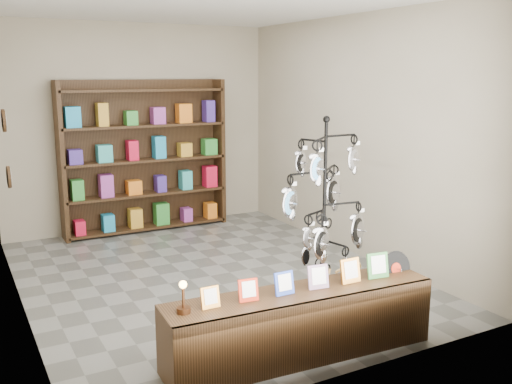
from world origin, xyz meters
TOP-DOWN VIEW (x-y plane):
  - ground at (0.00, 0.00)m, footprint 5.00×5.00m
  - room_envelope at (0.00, 0.00)m, footprint 5.00×5.00m
  - display_tree at (0.44, -1.59)m, footprint 1.04×1.04m
  - front_shelf at (-0.12, -2.09)m, footprint 2.31×0.61m
  - back_shelving at (0.00, 2.30)m, footprint 2.42×0.36m
  - wall_clocks at (-1.97, 0.80)m, footprint 0.03×0.24m

SIDE VIEW (x-z plane):
  - ground at x=0.00m, z-range 0.00..0.00m
  - front_shelf at x=-0.12m, z-range -0.12..0.69m
  - back_shelving at x=0.00m, z-range -0.07..2.13m
  - display_tree at x=0.44m, z-range 0.15..2.07m
  - wall_clocks at x=-1.97m, z-range 1.08..1.92m
  - room_envelope at x=0.00m, z-range -0.65..4.35m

